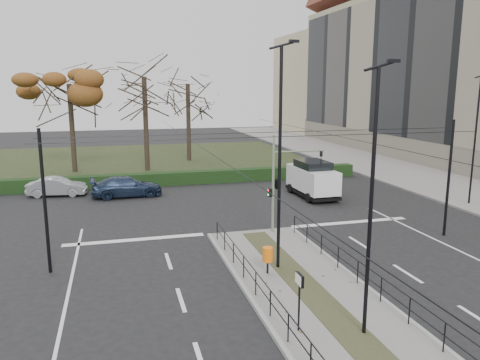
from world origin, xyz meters
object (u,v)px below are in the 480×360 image
object	(u,v)px
streetlamp_median_far	(280,157)
parked_car_third	(127,187)
litter_bin	(268,255)
parked_car_second	(57,187)
traffic_light	(278,182)
info_panel	(299,286)
streetlamp_sidewalk	(475,138)
white_van	(312,178)
rust_tree	(69,84)
streetlamp_median_near	(372,201)
bare_tree_center	(188,90)
bare_tree_near	(144,84)

from	to	relation	value
streetlamp_median_far	parked_car_third	distance (m)	17.13
litter_bin	parked_car_second	distance (m)	20.17
traffic_light	parked_car_third	xyz separation A→B (m)	(-7.39, 10.83, -2.08)
info_panel	streetlamp_median_far	size ratio (longest dim) A/B	0.20
streetlamp_sidewalk	streetlamp_median_far	bearing A→B (deg)	-155.34
traffic_light	parked_car_third	size ratio (longest dim) A/B	0.93
streetlamp_median_far	white_van	distance (m)	14.40
traffic_light	rust_tree	world-z (taller)	rust_tree
streetlamp_median_near	rust_tree	size ratio (longest dim) A/B	0.80
traffic_light	rust_tree	size ratio (longest dim) A/B	0.44
parked_car_third	bare_tree_center	world-z (taller)	bare_tree_center
litter_bin	white_van	size ratio (longest dim) A/B	0.22
streetlamp_sidewalk	rust_tree	size ratio (longest dim) A/B	0.81
info_panel	bare_tree_center	xyz separation A→B (m)	(2.17, 35.59, 5.75)
streetlamp_median_far	parked_car_third	bearing A→B (deg)	110.26
parked_car_third	rust_tree	xyz separation A→B (m)	(-4.26, 10.89, 7.16)
bare_tree_near	bare_tree_center	bearing A→B (deg)	46.67
parked_car_third	bare_tree_near	size ratio (longest dim) A/B	0.44
parked_car_second	litter_bin	bearing A→B (deg)	-143.87
litter_bin	info_panel	bearing A→B (deg)	-96.35
parked_car_second	white_van	xyz separation A→B (m)	(17.36, -4.91, 0.66)
info_panel	parked_car_third	size ratio (longest dim) A/B	0.38
streetlamp_median_far	bare_tree_center	xyz separation A→B (m)	(1.01, 30.50, 2.52)
info_panel	rust_tree	xyz separation A→B (m)	(-8.86, 31.59, 6.26)
info_panel	streetlamp_median_near	world-z (taller)	streetlamp_median_near
info_panel	parked_car_second	world-z (taller)	info_panel
traffic_light	streetlamp_median_near	size ratio (longest dim) A/B	0.55
streetlamp_median_near	streetlamp_sidewalk	world-z (taller)	streetlamp_sidewalk
rust_tree	streetlamp_sidewalk	bearing A→B (deg)	-36.73
litter_bin	bare_tree_center	world-z (taller)	bare_tree_center
parked_car_third	bare_tree_near	xyz separation A→B (m)	(2.13, 9.99, 7.18)
streetlamp_median_near	bare_tree_center	distance (m)	36.38
bare_tree_near	streetlamp_median_far	bearing A→B (deg)	-81.93
traffic_light	rust_tree	distance (m)	25.17
streetlamp_sidewalk	white_van	distance (m)	10.65
parked_car_third	streetlamp_median_near	bearing A→B (deg)	-165.95
streetlamp_sidewalk	bare_tree_near	xyz separation A→B (m)	(-19.40, 18.34, 3.51)
streetlamp_sidewalk	parked_car_third	bearing A→B (deg)	158.80
traffic_light	info_panel	distance (m)	10.32
white_van	bare_tree_near	xyz separation A→B (m)	(-10.48, 13.41, 6.56)
info_panel	streetlamp_sidewalk	distance (m)	21.14
streetlamp_median_near	rust_tree	bearing A→B (deg)	108.48
bare_tree_center	bare_tree_near	xyz separation A→B (m)	(-4.64, -4.91, 0.54)
streetlamp_sidewalk	streetlamp_median_near	bearing A→B (deg)	-139.13
streetlamp_median_far	streetlamp_sidewalk	size ratio (longest dim) A/B	1.11
info_panel	bare_tree_center	world-z (taller)	bare_tree_center
info_panel	rust_tree	bearing A→B (deg)	105.66
traffic_light	bare_tree_near	size ratio (longest dim) A/B	0.41
info_panel	streetlamp_sidewalk	xyz separation A→B (m)	(16.94, 12.34, 2.77)
white_van	bare_tree_center	xyz separation A→B (m)	(-5.84, 18.32, 6.03)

